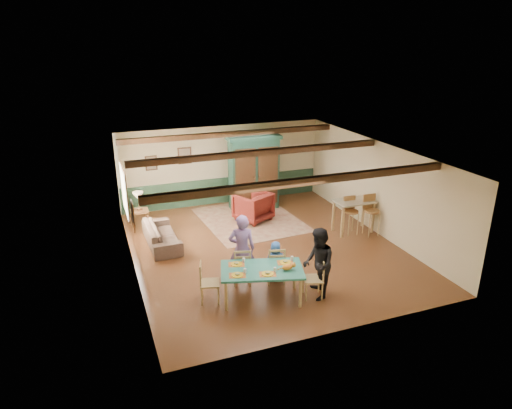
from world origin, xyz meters
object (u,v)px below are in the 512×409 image
object	(u,v)px
dining_table	(262,284)
dining_chair_end_left	(210,282)
person_child	(276,262)
counter_table	(353,216)
end_table	(140,220)
armoire	(254,173)
bar_stool_right	(372,216)
dining_chair_far_left	(242,265)
person_man	(242,249)
table_lamp	(139,201)
cat	(287,267)
armchair	(253,206)
bar_stool_left	(351,216)
dining_chair_end_right	(313,278)
person_woman	(318,264)
sofa	(162,235)
dining_chair_far_right	(276,264)

from	to	relation	value
dining_table	dining_chair_end_left	bearing A→B (deg)	164.02
person_child	counter_table	distance (m)	3.78
end_table	armoire	bearing A→B (deg)	8.32
dining_table	bar_stool_right	bearing A→B (deg)	26.78
dining_chair_far_left	end_table	size ratio (longest dim) A/B	1.51
dining_chair_end_left	dining_chair_far_left	bearing A→B (deg)	-46.17
person_man	table_lamp	xyz separation A→B (m)	(-1.85, 4.02, 0.06)
dining_table	cat	size ratio (longest dim) A/B	5.00
armchair	table_lamp	bearing A→B (deg)	-34.43
table_lamp	dining_table	bearing A→B (deg)	-67.58
bar_stool_left	bar_stool_right	world-z (taller)	bar_stool_right
bar_stool_left	bar_stool_right	bearing A→B (deg)	-25.22
bar_stool_right	dining_chair_far_left	bearing A→B (deg)	-163.01
dining_chair_end_right	armoire	size ratio (longest dim) A/B	0.38
bar_stool_left	bar_stool_right	xyz separation A→B (m)	(0.51, -0.27, 0.04)
person_woman	sofa	world-z (taller)	person_woman
armchair	bar_stool_left	world-z (taller)	bar_stool_left
dining_chair_end_left	armoire	size ratio (longest dim) A/B	0.38
person_woman	person_child	bearing A→B (deg)	-133.26
dining_chair_far_left	sofa	distance (m)	3.16
dining_table	cat	xyz separation A→B (m)	(0.50, -0.24, 0.46)
end_table	counter_table	size ratio (longest dim) A/B	0.53
cat	armoire	bearing A→B (deg)	92.91
dining_chair_far_left	armoire	distance (m)	5.13
dining_chair_far_left	bar_stool_right	bearing A→B (deg)	-147.05
person_child	counter_table	world-z (taller)	person_child
table_lamp	dining_chair_far_right	bearing A→B (deg)	-58.99
dining_chair_end_left	armchair	distance (m)	4.81
person_child	armoire	xyz separation A→B (m)	(1.22, 4.80, 0.75)
dining_table	person_child	distance (m)	0.89
armoire	armchair	distance (m)	1.36
dining_chair_end_right	person_woman	bearing A→B (deg)	90.00
dining_table	dining_chair_end_left	xyz separation A→B (m)	(-1.09, 0.31, 0.10)
dining_chair_end_left	person_woman	world-z (taller)	person_woman
bar_stool_right	dining_chair_far_right	bearing A→B (deg)	-156.84
dining_chair_far_right	end_table	distance (m)	5.04
dining_chair_far_right	person_man	distance (m)	0.88
dining_chair_end_left	bar_stool_right	size ratio (longest dim) A/B	0.78
person_child	cat	distance (m)	0.96
cat	armchair	xyz separation A→B (m)	(0.92, 4.67, -0.37)
armchair	sofa	bearing A→B (deg)	-11.63
end_table	armchair	bearing A→B (deg)	-7.77
dining_chair_far_right	armchair	xyz separation A→B (m)	(0.84, 3.85, -0.01)
dining_table	dining_chair_end_right	xyz separation A→B (m)	(1.09, -0.31, 0.10)
person_child	dining_chair_far_left	bearing A→B (deg)	5.71
dining_chair_far_right	sofa	world-z (taller)	dining_chair_far_right
person_woman	cat	xyz separation A→B (m)	(-0.69, 0.10, 0.01)
dining_chair_end_left	person_child	size ratio (longest dim) A/B	0.95
table_lamp	bar_stool_left	distance (m)	6.28
dining_chair_end_left	end_table	size ratio (longest dim) A/B	1.51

